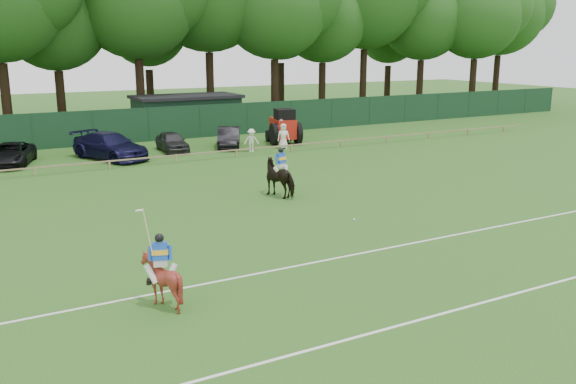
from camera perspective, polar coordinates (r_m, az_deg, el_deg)
ground at (r=21.31m, az=2.72°, el=-5.48°), size 160.00×160.00×0.00m
horse_dark at (r=28.67m, az=-0.66°, el=1.36°), size 1.56×2.28×1.76m
horse_chestnut at (r=17.07m, az=-11.75°, el=-8.10°), size 1.57×1.66×1.46m
suv_black at (r=39.70m, az=-24.51°, el=3.24°), size 3.49×5.17×1.32m
sedan_navy at (r=39.62m, az=-16.31°, el=4.15°), size 4.40×6.12×1.64m
hatch_grey at (r=41.58m, az=-10.80°, el=4.66°), size 1.77×3.97×1.33m
estate_black at (r=42.74m, az=-5.55°, el=5.12°), size 3.12×4.49×1.40m
spectator_left at (r=40.75m, az=-3.44°, el=4.84°), size 1.12×0.83×1.54m
spectator_mid at (r=43.11m, az=-0.68°, el=5.58°), size 1.12×0.51×1.88m
spectator_right at (r=41.91m, az=-0.43°, el=5.24°), size 0.96×0.74×1.73m
rider_dark at (r=28.50m, az=-0.65°, el=2.88°), size 0.92×0.53×1.41m
rider_chestnut at (r=16.82m, az=-11.88°, el=-5.94°), size 0.91×0.75×2.05m
polo_ball at (r=24.93m, az=6.21°, el=-2.59°), size 0.09×0.09×0.09m
pitch_lines at (r=18.61m, az=8.42°, el=-8.51°), size 60.00×5.10×0.01m
pitch_rail at (r=37.27m, az=-11.89°, el=3.24°), size 62.10×0.10×0.50m
perimeter_fence at (r=45.74m, az=-15.30°, el=5.96°), size 92.08×0.08×2.50m
utility_shed at (r=50.26m, az=-9.46°, el=7.23°), size 8.40×4.40×3.04m
tree_row at (r=54.08m, az=-15.20°, el=5.74°), size 96.00×12.00×21.00m
tractor at (r=44.11m, az=-0.42°, el=6.09°), size 2.57×3.34×2.52m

